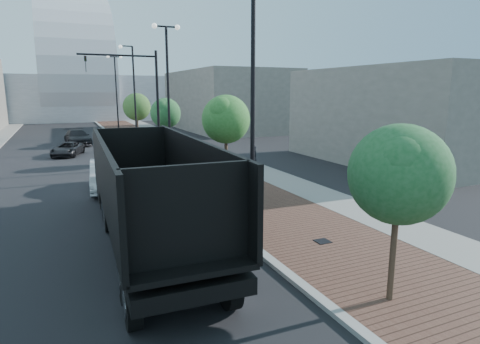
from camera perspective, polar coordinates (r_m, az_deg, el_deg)
name	(u,v)px	position (r m, az deg, el deg)	size (l,w,h in m)	color
sidewalk	(155,141)	(44.35, -11.97, 4.34)	(7.00, 140.00, 0.12)	#4C2D23
concrete_strip	(179,140)	(44.99, -8.60, 4.56)	(2.40, 140.00, 0.13)	slate
curb	(121,142)	(43.76, -16.45, 4.04)	(0.30, 140.00, 0.14)	gray
dump_truck	(137,185)	(16.70, -14.39, -1.78)	(3.39, 14.01, 3.85)	black
white_sedan	(107,175)	(23.25, -18.26, -0.39)	(1.71, 4.90, 1.61)	silver
dark_car_mid	(68,149)	(36.60, -23.21, 3.01)	(1.88, 4.08, 1.14)	black
dark_car_far	(77,137)	(43.74, -22.00, 4.58)	(2.13, 5.23, 1.52)	black
pedestrian	(253,157)	(28.16, 1.92, 2.12)	(0.57, 0.38, 1.57)	black
streetlight_1	(250,119)	(14.50, 1.40, 7.50)	(1.44, 0.56, 9.21)	black
streetlight_2	(168,99)	(25.85, -10.08, 10.11)	(1.72, 0.56, 9.28)	black
streetlight_3	(134,102)	(37.59, -14.79, 9.53)	(1.44, 0.56, 9.21)	black
streetlight_4	(117,95)	(49.47, -17.05, 10.33)	(1.72, 0.56, 9.28)	black
traffic_mast	(144,96)	(28.58, -13.37, 10.41)	(5.09, 0.20, 8.00)	black
tree_0	(400,175)	(10.43, 21.68, -0.33)	(2.47, 2.44, 4.59)	#382619
tree_1	(227,120)	(19.58, -1.91, 7.43)	(2.39, 2.34, 5.16)	#382619
tree_2	(166,113)	(31.02, -10.42, 8.18)	(2.32, 2.26, 4.83)	#382619
tree_3	(137,107)	(42.76, -14.34, 8.90)	(2.78, 2.78, 5.12)	#382619
convention_center	(76,87)	(88.14, -22.13, 11.03)	(50.00, 30.00, 50.00)	#A0A2AA
commercial_block_ne	(227,100)	(57.36, -1.88, 10.07)	(12.00, 22.00, 8.00)	#5E5B54
commercial_block_e	(401,115)	(33.15, 21.86, 7.44)	(10.00, 16.00, 7.00)	#605D56
utility_cover_1	(323,241)	(14.69, 11.61, -9.57)	(0.50, 0.50, 0.02)	black
utility_cover_2	(213,180)	(24.08, -3.77, -1.09)	(0.50, 0.50, 0.02)	black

